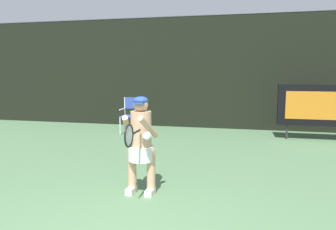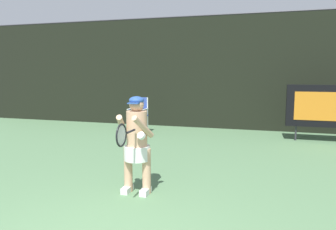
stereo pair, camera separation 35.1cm
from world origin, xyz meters
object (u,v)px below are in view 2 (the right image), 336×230
object	(u,v)px
scoreboard	(331,106)
tennis_racket	(122,135)
water_bottle	(146,132)
tennis_player	(137,141)
umpire_chair	(139,113)

from	to	relation	value
scoreboard	tennis_racket	distance (m)	6.45
water_bottle	tennis_player	size ratio (longest dim) A/B	0.18
tennis_player	tennis_racket	world-z (taller)	tennis_player
scoreboard	water_bottle	size ratio (longest dim) A/B	8.30
scoreboard	water_bottle	xyz separation A→B (m)	(-4.92, -0.59, -0.82)
scoreboard	water_bottle	bearing A→B (deg)	-173.16
umpire_chair	tennis_player	bearing A→B (deg)	-68.34
scoreboard	tennis_racket	xyz separation A→B (m)	(-3.39, -5.49, 0.06)
tennis_player	scoreboard	bearing A→B (deg)	54.84
scoreboard	tennis_racket	size ratio (longest dim) A/B	3.65
tennis_racket	tennis_player	bearing A→B (deg)	87.11
scoreboard	umpire_chair	world-z (taller)	scoreboard
umpire_chair	scoreboard	bearing A→B (deg)	2.67
umpire_chair	tennis_player	xyz separation A→B (m)	(1.84, -4.64, 0.18)
tennis_player	water_bottle	bearing A→B (deg)	109.03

